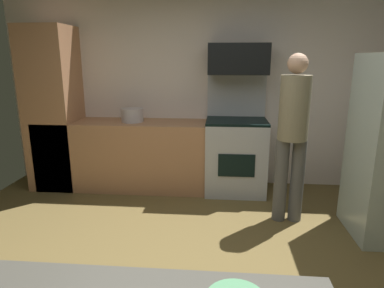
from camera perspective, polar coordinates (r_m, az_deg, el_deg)
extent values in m
cube|color=brown|center=(2.85, -2.13, -22.73)|extent=(5.20, 4.80, 0.02)
cube|color=silver|center=(4.62, 1.32, 9.33)|extent=(5.20, 0.12, 2.60)
cube|color=#B17B55|center=(4.57, -10.38, -1.81)|extent=(2.40, 0.60, 0.90)
cube|color=#B17B55|center=(4.81, -22.33, 5.46)|extent=(0.60, 0.60, 2.10)
cube|color=#B3B6BC|center=(4.40, 7.36, -2.21)|extent=(0.76, 0.64, 0.92)
cube|color=black|center=(4.28, 7.56, 3.89)|extent=(0.76, 0.64, 0.03)
cube|color=#B3B6BC|center=(4.53, 7.53, 8.19)|extent=(0.76, 0.06, 0.55)
cube|color=black|center=(4.09, 7.53, -3.65)|extent=(0.44, 0.01, 0.28)
cube|color=black|center=(4.31, 7.84, 14.05)|extent=(0.74, 0.38, 0.37)
cylinder|color=#565656|center=(3.71, 14.77, -5.96)|extent=(0.14, 0.14, 0.89)
cylinder|color=#565656|center=(3.74, 17.35, -5.96)|extent=(0.14, 0.14, 0.89)
cylinder|color=gray|center=(3.54, 16.93, 5.84)|extent=(0.30, 0.30, 0.65)
sphere|color=tan|center=(3.51, 17.45, 12.87)|extent=(0.20, 0.20, 0.20)
cylinder|color=#BFB6BB|center=(4.44, -10.07, 4.83)|extent=(0.29, 0.29, 0.17)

